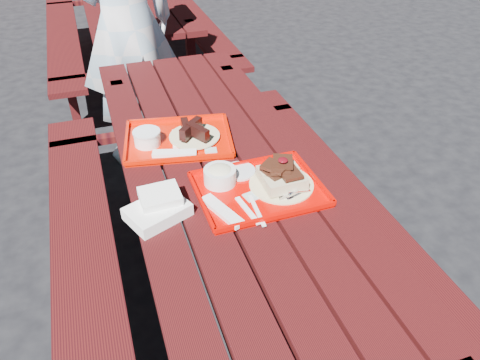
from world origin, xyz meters
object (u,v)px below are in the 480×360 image
Objects in this scene: picnic_table_far at (130,13)px; near_tray at (257,182)px; person at (126,24)px; picnic_table_near at (228,211)px; far_tray at (177,138)px.

picnic_table_far is 5.43× the size of near_tray.
near_tray is at bearing 83.55° from person.
picnic_table_near is 1.49m from person.
near_tray reaches higher than picnic_table_far.
picnic_table_far is at bearing 86.99° from far_tray.
near_tray is 0.91× the size of far_tray.
near_tray is (0.07, -0.13, 0.22)m from picnic_table_near.
person reaches higher than picnic_table_far.
near_tray reaches higher than picnic_table_near.
person reaches higher than far_tray.
person is at bearing -97.04° from picnic_table_far.
picnic_table_near is 5.43× the size of near_tray.
person is at bearing 98.59° from near_tray.
picnic_table_near is at bearing -90.00° from picnic_table_far.
person reaches higher than picnic_table_near.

